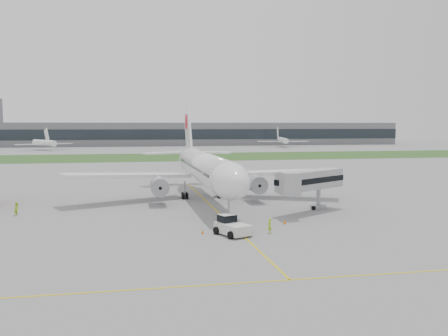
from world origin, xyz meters
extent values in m
plane|color=gray|center=(0.00, 0.00, 0.00)|extent=(600.00, 600.00, 0.00)
cube|color=#2A551F|center=(0.00, 120.00, 0.01)|extent=(600.00, 50.00, 0.02)
cube|color=slate|center=(0.00, 230.00, 7.00)|extent=(320.00, 22.00, 14.00)
cube|color=#1E242A|center=(0.00, 219.00, 7.00)|extent=(320.00, 0.60, 6.00)
cylinder|color=white|center=(0.00, 4.00, 5.60)|extent=(5.00, 38.00, 5.00)
ellipsoid|color=white|center=(0.00, -15.50, 5.60)|extent=(5.00, 11.00, 5.00)
cube|color=black|center=(0.00, -16.50, 6.50)|extent=(3.20, 1.54, 1.14)
cone|color=white|center=(0.00, 26.00, 6.40)|extent=(5.00, 10.53, 6.16)
cube|color=white|center=(-13.00, 6.00, 4.40)|extent=(22.13, 13.52, 1.70)
cube|color=white|center=(13.00, 6.00, 4.40)|extent=(22.13, 13.52, 1.70)
cylinder|color=gray|center=(-8.00, 1.50, 3.00)|extent=(2.70, 5.20, 2.70)
cylinder|color=gray|center=(8.00, 1.50, 3.00)|extent=(2.70, 5.20, 2.70)
cube|color=white|center=(0.00, 27.50, 11.50)|extent=(0.45, 10.90, 12.76)
cylinder|color=red|center=(0.00, 28.50, 13.50)|extent=(0.60, 3.20, 3.20)
cube|color=white|center=(-5.00, 28.50, 6.80)|extent=(9.54, 6.34, 0.35)
cube|color=white|center=(5.00, 28.50, 6.80)|extent=(9.54, 6.34, 0.35)
cylinder|color=#929398|center=(0.00, -15.00, 1.55)|extent=(0.24, 0.24, 3.10)
cylinder|color=black|center=(-3.20, 7.00, 0.55)|extent=(1.40, 1.10, 1.10)
cylinder|color=black|center=(3.20, 7.00, 0.55)|extent=(1.40, 1.10, 1.10)
cube|color=silver|center=(-1.10, -22.60, 0.79)|extent=(3.99, 5.05, 1.18)
cube|color=silver|center=(-1.56, -21.51, 1.77)|extent=(2.25, 2.14, 0.99)
cube|color=black|center=(-1.56, -21.51, 1.82)|extent=(2.31, 2.21, 0.84)
cylinder|color=black|center=(-2.90, -21.76, 0.44)|extent=(0.66, 0.95, 0.89)
cylinder|color=black|center=(-0.45, -20.73, 0.44)|extent=(0.66, 0.95, 0.89)
cylinder|color=black|center=(-1.76, -24.48, 0.44)|extent=(0.66, 0.95, 0.89)
cylinder|color=black|center=(0.70, -23.45, 0.44)|extent=(0.66, 0.95, 0.89)
cube|color=#AFB0B2|center=(13.42, -9.52, 4.77)|extent=(12.33, 9.15, 2.75)
cube|color=black|center=(13.42, -9.52, 4.77)|extent=(12.54, 9.33, 0.83)
cube|color=#AFB0B2|center=(8.86, -13.46, 4.77)|extent=(2.38, 3.12, 3.12)
cylinder|color=#929398|center=(15.51, -7.67, 1.74)|extent=(0.64, 0.64, 3.48)
cube|color=#929398|center=(15.51, -7.67, 0.32)|extent=(2.55, 2.26, 0.64)
cylinder|color=black|center=(14.50, -8.30, 0.32)|extent=(0.57, 0.69, 0.64)
cylinder|color=black|center=(16.52, -7.03, 0.32)|extent=(0.57, 0.69, 0.64)
cone|color=orange|center=(-4.45, -21.18, 0.26)|extent=(0.38, 0.38, 0.52)
cone|color=orange|center=(6.91, -17.57, 0.30)|extent=(0.44, 0.44, 0.61)
imported|color=#A9E726|center=(3.42, -22.41, 0.91)|extent=(0.79, 0.75, 1.82)
imported|color=#C6FF2A|center=(-28.47, -4.26, 0.96)|extent=(1.08, 1.17, 1.92)
camera|label=1|loc=(-13.27, -78.61, 12.90)|focal=40.00mm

